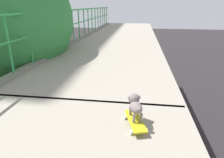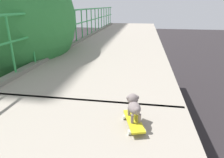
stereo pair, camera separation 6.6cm
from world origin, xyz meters
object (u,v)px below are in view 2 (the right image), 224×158
city_bus (34,50)px  small_dog (134,105)px  toy_skateboard (134,121)px  car_red_taxi_fifth (17,106)px

city_bus → small_dog: bearing=-56.1°
city_bus → toy_skateboard: bearing=-56.2°
car_red_taxi_fifth → city_bus: bearing=112.9°
city_bus → toy_skateboard: 21.17m
toy_skateboard → small_dog: (-0.01, 0.07, 0.19)m
car_red_taxi_fifth → toy_skateboard: (7.56, -7.71, 4.59)m
city_bus → small_dog: size_ratio=30.55×
car_red_taxi_fifth → toy_skateboard: bearing=-45.6°
city_bus → small_dog: small_dog is taller
car_red_taxi_fifth → toy_skateboard: size_ratio=8.26×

